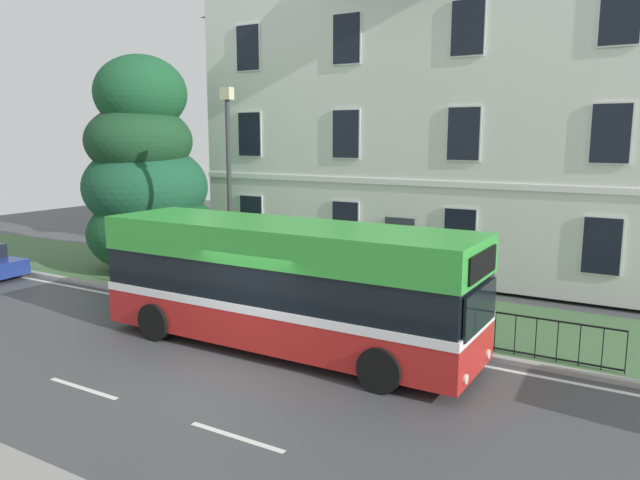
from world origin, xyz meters
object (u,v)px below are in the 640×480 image
Objects in this scene: litter_bin at (453,315)px; single_decker_bus at (284,283)px; evergreen_tree at (147,182)px; georgian_townhouse at (443,101)px; street_lamp_post at (229,180)px.

single_decker_bus is at bearing -140.89° from litter_bin.
evergreen_tree is 0.84× the size of single_decker_bus.
litter_bin is (3.61, -8.92, -5.82)m from georgian_townhouse.
georgian_townhouse reaches higher than single_decker_bus.
evergreen_tree reaches higher than litter_bin.
georgian_townhouse is 2.18× the size of evergreen_tree.
georgian_townhouse is at bearing 38.99° from evergreen_tree.
single_decker_bus is at bearing -25.81° from evergreen_tree.
evergreen_tree is at bearing 172.17° from litter_bin.
georgian_townhouse is at bearing 112.03° from litter_bin.
evergreen_tree is at bearing -141.01° from georgian_townhouse.
street_lamp_post is at bearing -111.13° from georgian_townhouse.
litter_bin is at bearing -7.83° from evergreen_tree.
georgian_townhouse is 2.73× the size of street_lamp_post.
street_lamp_post is (5.41, -1.82, 0.38)m from evergreen_tree.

